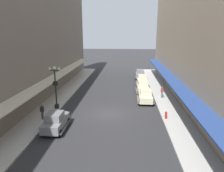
{
  "coord_description": "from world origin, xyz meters",
  "views": [
    {
      "loc": [
        2.09,
        -22.66,
        9.12
      ],
      "look_at": [
        0.0,
        6.0,
        1.8
      ],
      "focal_mm": 33.64,
      "sensor_mm": 36.0,
      "label": 1
    }
  ],
  "objects_px": {
    "fire_hydrant": "(166,115)",
    "lamp_post_with_clock": "(55,86)",
    "parked_car_0": "(143,87)",
    "parked_car_3": "(140,74)",
    "parked_car_1": "(56,121)",
    "pedestrian_1": "(42,112)",
    "parked_car_2": "(145,96)",
    "pedestrian_0": "(162,92)",
    "parked_car_4": "(142,80)"
  },
  "relations": [
    {
      "from": "parked_car_3",
      "to": "parked_car_4",
      "type": "distance_m",
      "value": 5.36
    },
    {
      "from": "parked_car_0",
      "to": "parked_car_2",
      "type": "height_order",
      "value": "same"
    },
    {
      "from": "pedestrian_1",
      "to": "parked_car_2",
      "type": "bearing_deg",
      "value": 30.93
    },
    {
      "from": "parked_car_1",
      "to": "pedestrian_0",
      "type": "height_order",
      "value": "parked_car_1"
    },
    {
      "from": "parked_car_1",
      "to": "parked_car_3",
      "type": "xyz_separation_m",
      "value": [
        9.4,
        23.89,
        0.0
      ]
    },
    {
      "from": "parked_car_0",
      "to": "parked_car_4",
      "type": "height_order",
      "value": "same"
    },
    {
      "from": "parked_car_2",
      "to": "parked_car_3",
      "type": "bearing_deg",
      "value": 89.45
    },
    {
      "from": "pedestrian_1",
      "to": "parked_car_1",
      "type": "bearing_deg",
      "value": -44.63
    },
    {
      "from": "pedestrian_1",
      "to": "parked_car_3",
      "type": "bearing_deg",
      "value": 61.98
    },
    {
      "from": "parked_car_1",
      "to": "pedestrian_1",
      "type": "distance_m",
      "value": 3.05
    },
    {
      "from": "lamp_post_with_clock",
      "to": "fire_hydrant",
      "type": "xyz_separation_m",
      "value": [
        12.75,
        -2.29,
        -2.42
      ]
    },
    {
      "from": "parked_car_2",
      "to": "parked_car_3",
      "type": "height_order",
      "value": "same"
    },
    {
      "from": "pedestrian_0",
      "to": "fire_hydrant",
      "type": "bearing_deg",
      "value": -95.44
    },
    {
      "from": "parked_car_1",
      "to": "pedestrian_1",
      "type": "relative_size",
      "value": 2.6
    },
    {
      "from": "fire_hydrant",
      "to": "pedestrian_1",
      "type": "bearing_deg",
      "value": -175.28
    },
    {
      "from": "parked_car_0",
      "to": "pedestrian_0",
      "type": "relative_size",
      "value": 2.61
    },
    {
      "from": "parked_car_0",
      "to": "parked_car_3",
      "type": "relative_size",
      "value": 0.99
    },
    {
      "from": "parked_car_0",
      "to": "pedestrian_0",
      "type": "bearing_deg",
      "value": -47.38
    },
    {
      "from": "lamp_post_with_clock",
      "to": "pedestrian_1",
      "type": "bearing_deg",
      "value": -97.13
    },
    {
      "from": "lamp_post_with_clock",
      "to": "fire_hydrant",
      "type": "height_order",
      "value": "lamp_post_with_clock"
    },
    {
      "from": "parked_car_1",
      "to": "lamp_post_with_clock",
      "type": "xyz_separation_m",
      "value": [
        -1.75,
        5.53,
        2.04
      ]
    },
    {
      "from": "parked_car_3",
      "to": "lamp_post_with_clock",
      "type": "relative_size",
      "value": 0.84
    },
    {
      "from": "pedestrian_1",
      "to": "parked_car_0",
      "type": "bearing_deg",
      "value": 44.65
    },
    {
      "from": "lamp_post_with_clock",
      "to": "pedestrian_1",
      "type": "height_order",
      "value": "lamp_post_with_clock"
    },
    {
      "from": "parked_car_3",
      "to": "parked_car_2",
      "type": "bearing_deg",
      "value": -90.55
    },
    {
      "from": "parked_car_1",
      "to": "parked_car_4",
      "type": "height_order",
      "value": "same"
    },
    {
      "from": "parked_car_0",
      "to": "lamp_post_with_clock",
      "type": "xyz_separation_m",
      "value": [
        -11.0,
        -7.9,
        2.04
      ]
    },
    {
      "from": "parked_car_3",
      "to": "fire_hydrant",
      "type": "height_order",
      "value": "parked_car_3"
    },
    {
      "from": "pedestrian_0",
      "to": "pedestrian_1",
      "type": "bearing_deg",
      "value": -148.22
    },
    {
      "from": "parked_car_2",
      "to": "pedestrian_1",
      "type": "distance_m",
      "value": 13.32
    },
    {
      "from": "parked_car_2",
      "to": "parked_car_3",
      "type": "xyz_separation_m",
      "value": [
        0.14,
        14.9,
        0.0
      ]
    },
    {
      "from": "parked_car_2",
      "to": "fire_hydrant",
      "type": "distance_m",
      "value": 6.03
    },
    {
      "from": "parked_car_4",
      "to": "pedestrian_1",
      "type": "bearing_deg",
      "value": -125.37
    },
    {
      "from": "parked_car_1",
      "to": "pedestrian_0",
      "type": "bearing_deg",
      "value": 42.53
    },
    {
      "from": "fire_hydrant",
      "to": "lamp_post_with_clock",
      "type": "bearing_deg",
      "value": 169.8
    },
    {
      "from": "parked_car_1",
      "to": "pedestrian_1",
      "type": "xyz_separation_m",
      "value": [
        -2.17,
        2.14,
        0.05
      ]
    },
    {
      "from": "pedestrian_0",
      "to": "parked_car_1",
      "type": "bearing_deg",
      "value": -137.47
    },
    {
      "from": "parked_car_0",
      "to": "fire_hydrant",
      "type": "xyz_separation_m",
      "value": [
        1.75,
        -10.2,
        -0.38
      ]
    },
    {
      "from": "parked_car_0",
      "to": "pedestrian_1",
      "type": "xyz_separation_m",
      "value": [
        -11.42,
        -11.28,
        0.05
      ]
    },
    {
      "from": "parked_car_2",
      "to": "parked_car_4",
      "type": "bearing_deg",
      "value": 88.77
    },
    {
      "from": "parked_car_3",
      "to": "fire_hydrant",
      "type": "xyz_separation_m",
      "value": [
        1.6,
        -20.66,
        -0.38
      ]
    },
    {
      "from": "parked_car_4",
      "to": "pedestrian_0",
      "type": "xyz_separation_m",
      "value": [
        2.26,
        -7.78,
        0.05
      ]
    },
    {
      "from": "parked_car_0",
      "to": "parked_car_2",
      "type": "relative_size",
      "value": 1.0
    },
    {
      "from": "lamp_post_with_clock",
      "to": "pedestrian_0",
      "type": "bearing_deg",
      "value": 21.2
    },
    {
      "from": "parked_car_1",
      "to": "parked_car_2",
      "type": "height_order",
      "value": "same"
    },
    {
      "from": "pedestrian_0",
      "to": "pedestrian_1",
      "type": "distance_m",
      "value": 16.34
    },
    {
      "from": "lamp_post_with_clock",
      "to": "parked_car_4",
      "type": "bearing_deg",
      "value": 49.24
    },
    {
      "from": "parked_car_3",
      "to": "parked_car_4",
      "type": "height_order",
      "value": "same"
    },
    {
      "from": "pedestrian_0",
      "to": "parked_car_2",
      "type": "bearing_deg",
      "value": -144.48
    },
    {
      "from": "parked_car_0",
      "to": "pedestrian_0",
      "type": "xyz_separation_m",
      "value": [
        2.47,
        -2.68,
        0.05
      ]
    }
  ]
}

